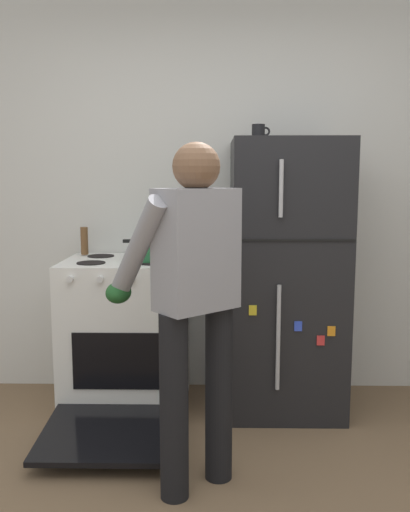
{
  "coord_description": "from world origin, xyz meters",
  "views": [
    {
      "loc": [
        -0.03,
        -1.79,
        1.45
      ],
      "look_at": [
        -0.08,
        1.32,
        1.0
      ],
      "focal_mm": 38.5,
      "sensor_mm": 36.0,
      "label": 1
    }
  ],
  "objects_px": {
    "stove_range": "(126,335)",
    "coffee_mug": "(259,132)",
    "refrigerator": "(286,277)",
    "red_pot": "(150,249)",
    "pepper_mill": "(84,241)",
    "person_cook": "(192,288)"
  },
  "relations": [
    {
      "from": "person_cook",
      "to": "refrigerator",
      "type": "bearing_deg",
      "value": 59.54
    },
    {
      "from": "person_cook",
      "to": "red_pot",
      "type": "distance_m",
      "value": 0.93
    },
    {
      "from": "person_cook",
      "to": "pepper_mill",
      "type": "xyz_separation_m",
      "value": [
        -0.75,
        1.13,
        0.08
      ]
    },
    {
      "from": "refrigerator",
      "to": "person_cook",
      "type": "distance_m",
      "value": 1.09
    },
    {
      "from": "person_cook",
      "to": "coffee_mug",
      "type": "distance_m",
      "value": 1.3
    },
    {
      "from": "refrigerator",
      "to": "red_pot",
      "type": "xyz_separation_m",
      "value": [
        -0.84,
        -0.05,
        0.18
      ]
    },
    {
      "from": "refrigerator",
      "to": "red_pot",
      "type": "relative_size",
      "value": 5.12
    },
    {
      "from": "refrigerator",
      "to": "pepper_mill",
      "type": "height_order",
      "value": "refrigerator"
    },
    {
      "from": "red_pot",
      "to": "pepper_mill",
      "type": "bearing_deg",
      "value": 151.48
    },
    {
      "from": "stove_range",
      "to": "pepper_mill",
      "type": "distance_m",
      "value": 0.68
    },
    {
      "from": "red_pot",
      "to": "coffee_mug",
      "type": "height_order",
      "value": "coffee_mug"
    },
    {
      "from": "refrigerator",
      "to": "pepper_mill",
      "type": "xyz_separation_m",
      "value": [
        -1.3,
        0.2,
        0.2
      ]
    },
    {
      "from": "stove_range",
      "to": "coffee_mug",
      "type": "height_order",
      "value": "coffee_mug"
    },
    {
      "from": "refrigerator",
      "to": "red_pot",
      "type": "bearing_deg",
      "value": -176.61
    },
    {
      "from": "coffee_mug",
      "to": "red_pot",
      "type": "bearing_deg",
      "value": -171.41
    },
    {
      "from": "person_cook",
      "to": "coffee_mug",
      "type": "relative_size",
      "value": 14.28
    },
    {
      "from": "red_pot",
      "to": "pepper_mill",
      "type": "xyz_separation_m",
      "value": [
        -0.46,
        0.25,
        0.02
      ]
    },
    {
      "from": "stove_range",
      "to": "red_pot",
      "type": "distance_m",
      "value": 0.58
    },
    {
      "from": "red_pot",
      "to": "coffee_mug",
      "type": "relative_size",
      "value": 2.92
    },
    {
      "from": "refrigerator",
      "to": "coffee_mug",
      "type": "xyz_separation_m",
      "value": [
        -0.18,
        0.05,
        0.88
      ]
    },
    {
      "from": "pepper_mill",
      "to": "coffee_mug",
      "type": "bearing_deg",
      "value": -7.61
    },
    {
      "from": "stove_range",
      "to": "red_pot",
      "type": "height_order",
      "value": "red_pot"
    }
  ]
}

